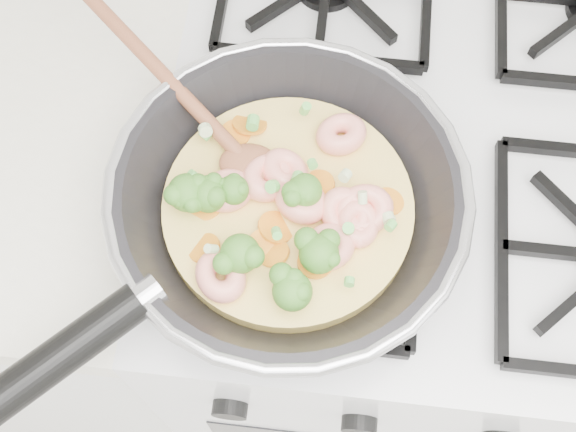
# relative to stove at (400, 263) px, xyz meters

# --- Properties ---
(stove) EXTENTS (0.60, 0.60, 0.92)m
(stove) POSITION_rel_stove_xyz_m (0.00, 0.00, 0.00)
(stove) COLOR white
(stove) RESTS_ON ground
(skillet) EXTENTS (0.42, 0.45, 0.10)m
(skillet) POSITION_rel_stove_xyz_m (-0.16, -0.15, 0.50)
(skillet) COLOR black
(skillet) RESTS_ON stove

